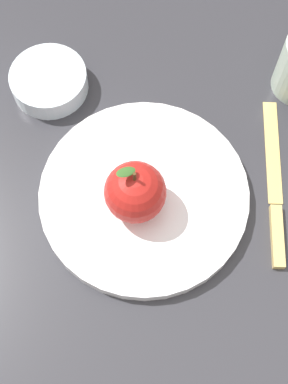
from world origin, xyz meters
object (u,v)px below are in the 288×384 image
Objects in this scene: dinner_plate at (144,195)px; knife at (276,193)px; side_bowl at (49,80)px; apple at (135,192)px.

knife is (-0.15, -0.07, -0.01)m from dinner_plate.
side_bowl is 0.33m from knife.
dinner_plate is at bearing 24.11° from knife.
apple is at bearing 28.84° from knife.
dinner_plate is at bearing 150.20° from side_bowl.
side_bowl is at bearing -34.38° from apple.
dinner_plate is 0.05m from apple.
side_bowl reaches higher than knife.
apple is 0.22m from side_bowl.
knife is at bearing -155.89° from dinner_plate.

